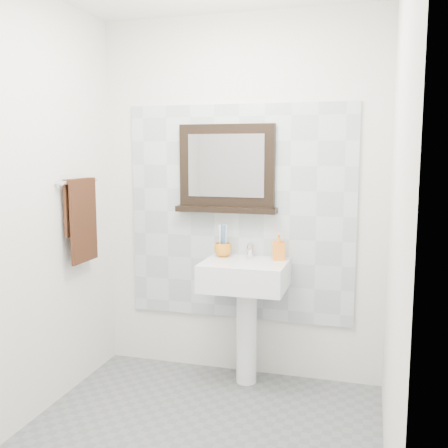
{
  "coord_description": "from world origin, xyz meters",
  "views": [
    {
      "loc": [
        0.9,
        -2.43,
        1.58
      ],
      "look_at": [
        0.04,
        0.55,
        1.15
      ],
      "focal_mm": 42.0,
      "sensor_mm": 36.0,
      "label": 1
    }
  ],
  "objects_px": {
    "toothbrush_cup": "(223,250)",
    "soap_dispenser": "(278,247)",
    "pedestal_sink": "(245,288)",
    "framed_mirror": "(227,171)",
    "hand_towel": "(81,214)"
  },
  "relations": [
    {
      "from": "soap_dispenser",
      "to": "hand_towel",
      "type": "bearing_deg",
      "value": 176.43
    },
    {
      "from": "framed_mirror",
      "to": "hand_towel",
      "type": "bearing_deg",
      "value": -151.18
    },
    {
      "from": "pedestal_sink",
      "to": "soap_dispenser",
      "type": "xyz_separation_m",
      "value": [
        0.2,
        0.11,
        0.27
      ]
    },
    {
      "from": "pedestal_sink",
      "to": "hand_towel",
      "type": "distance_m",
      "value": 1.19
    },
    {
      "from": "pedestal_sink",
      "to": "toothbrush_cup",
      "type": "relative_size",
      "value": 8.07
    },
    {
      "from": "toothbrush_cup",
      "to": "soap_dispenser",
      "type": "relative_size",
      "value": 0.68
    },
    {
      "from": "framed_mirror",
      "to": "pedestal_sink",
      "type": "bearing_deg",
      "value": -45.91
    },
    {
      "from": "pedestal_sink",
      "to": "framed_mirror",
      "type": "height_order",
      "value": "framed_mirror"
    },
    {
      "from": "pedestal_sink",
      "to": "framed_mirror",
      "type": "bearing_deg",
      "value": 134.09
    },
    {
      "from": "pedestal_sink",
      "to": "hand_towel",
      "type": "xyz_separation_m",
      "value": [
        -1.04,
        -0.29,
        0.5
      ]
    },
    {
      "from": "toothbrush_cup",
      "to": "soap_dispenser",
      "type": "distance_m",
      "value": 0.39
    },
    {
      "from": "toothbrush_cup",
      "to": "framed_mirror",
      "type": "relative_size",
      "value": 0.17
    },
    {
      "from": "toothbrush_cup",
      "to": "framed_mirror",
      "type": "bearing_deg",
      "value": 85.17
    },
    {
      "from": "pedestal_sink",
      "to": "toothbrush_cup",
      "type": "bearing_deg",
      "value": 149.76
    },
    {
      "from": "framed_mirror",
      "to": "hand_towel",
      "type": "height_order",
      "value": "framed_mirror"
    }
  ]
}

